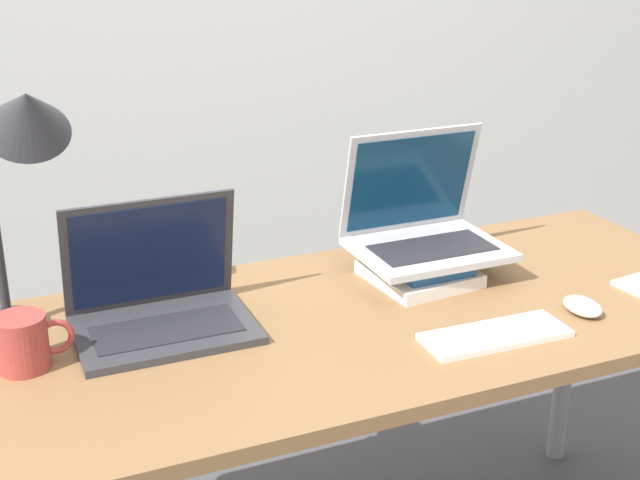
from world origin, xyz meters
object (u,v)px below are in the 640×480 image
Objects in this scene: wireless_keyboard at (495,335)px; mug at (24,342)px; book_stack at (420,268)px; mouse at (582,306)px; desk_lamp at (23,141)px; laptop_on_books at (423,226)px; laptop_left at (160,304)px.

mug is (-0.85, 0.24, 0.04)m from wireless_keyboard.
mouse is (0.22, -0.29, -0.01)m from book_stack.
desk_lamp is at bearing 70.92° from mug.
book_stack is 0.71× the size of laptop_on_books.
wireless_keyboard is 0.97m from desk_lamp.
desk_lamp is at bearing 174.32° from book_stack.
book_stack is at bearing -122.66° from laptop_on_books.
mug is (-1.08, 0.21, 0.04)m from mouse.
mug is (-0.27, -0.07, 0.00)m from laptop_left.
laptop_left reaches higher than mug.
mug is at bearing -175.25° from book_stack.
mug reaches higher than wireless_keyboard.
laptop_left is 1.49× the size of book_stack.
laptop_on_books is 0.37m from wireless_keyboard.
laptop_left is 1.07× the size of laptop_on_books.
mouse is 0.18× the size of desk_lamp.
laptop_on_books is at bearing 4.18° from laptop_left.
laptop_on_books is 0.87m from desk_lamp.
laptop_left is at bearing 161.05° from mouse.
laptop_left is at bearing 13.84° from mug.
desk_lamp is at bearing 154.04° from wireless_keyboard.
mug is 0.27× the size of desk_lamp.
mug reaches higher than book_stack.
mug reaches higher than mouse.
desk_lamp is (-0.81, 0.08, 0.36)m from book_stack.
wireless_keyboard is 3.06× the size of mouse.
book_stack reaches higher than mouse.
laptop_left reaches higher than wireless_keyboard.
laptop_on_books is (0.62, 0.05, 0.06)m from laptop_left.
desk_lamp is (-0.21, 0.09, 0.33)m from laptop_left.
laptop_left is 0.59m from book_stack.
laptop_left is 0.62m from laptop_on_books.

